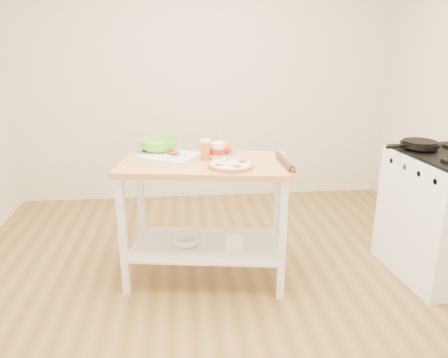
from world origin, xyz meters
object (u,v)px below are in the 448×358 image
at_px(pizza, 231,165).
at_px(orange_bowl, 217,148).
at_px(beer_pint, 205,150).
at_px(knife, 155,150).
at_px(gas_stove, 445,215).
at_px(cutting_board, 168,155).
at_px(prep_island, 205,195).
at_px(yogurt_tub, 218,151).
at_px(rolling_pin, 285,162).
at_px(green_bowl, 159,146).
at_px(spatula, 176,157).
at_px(shelf_glass_bowl, 186,241).
at_px(skillet, 419,144).
at_px(shelf_bin, 234,239).

height_order(pizza, orange_bowl, orange_bowl).
bearing_deg(beer_pint, knife, 146.09).
bearing_deg(gas_stove, cutting_board, 165.81).
xyz_separation_m(prep_island, yogurt_tub, (0.10, 0.04, 0.31)).
bearing_deg(rolling_pin, green_bowl, 152.67).
bearing_deg(green_bowl, prep_island, -42.62).
height_order(cutting_board, knife, cutting_board).
distance_m(spatula, yogurt_tub, 0.30).
bearing_deg(orange_bowl, beer_pint, -114.33).
relative_size(yogurt_tub, rolling_pin, 0.59).
relative_size(gas_stove, shelf_glass_bowl, 4.94).
bearing_deg(gas_stove, shelf_glass_bowl, 170.30).
height_order(spatula, beer_pint, beer_pint).
relative_size(cutting_board, knife, 1.93).
relative_size(gas_stove, orange_bowl, 4.53).
relative_size(prep_island, pizza, 4.04).
distance_m(beer_pint, rolling_pin, 0.56).
distance_m(green_bowl, yogurt_tub, 0.50).
relative_size(green_bowl, yogurt_tub, 1.38).
xyz_separation_m(skillet, shelf_glass_bowl, (-1.72, -0.03, -0.68)).
xyz_separation_m(beer_pint, yogurt_tub, (0.09, 0.01, -0.01)).
distance_m(knife, beer_pint, 0.44).
height_order(prep_island, shelf_glass_bowl, prep_island).
bearing_deg(pizza, shelf_bin, 68.30).
relative_size(cutting_board, shelf_glass_bowl, 2.22).
height_order(skillet, knife, skillet).
height_order(gas_stove, rolling_pin, gas_stove).
xyz_separation_m(pizza, green_bowl, (-0.49, 0.47, 0.03)).
xyz_separation_m(gas_stove, rolling_pin, (-1.23, -0.01, 0.45)).
distance_m(pizza, shelf_glass_bowl, 0.71).
relative_size(prep_island, shelf_bin, 9.64).
bearing_deg(knife, skillet, -26.62).
distance_m(orange_bowl, rolling_pin, 0.59).
distance_m(gas_stove, rolling_pin, 1.31).
xyz_separation_m(knife, green_bowl, (0.03, 0.02, 0.03)).
bearing_deg(shelf_bin, yogurt_tub, 134.34).
distance_m(beer_pint, shelf_glass_bowl, 0.70).
relative_size(pizza, yogurt_tub, 1.45).
xyz_separation_m(spatula, rolling_pin, (0.73, -0.22, 0.00)).
bearing_deg(beer_pint, prep_island, -102.87).
relative_size(green_bowl, shelf_glass_bowl, 1.31).
bearing_deg(orange_bowl, green_bowl, 174.01).
bearing_deg(orange_bowl, knife, 177.36).
relative_size(skillet, spatula, 3.07).
bearing_deg(shelf_glass_bowl, gas_stove, -4.02).
relative_size(cutting_board, shelf_bin, 3.85).
xyz_separation_m(knife, shelf_glass_bowl, (0.21, -0.28, -0.62)).
bearing_deg(rolling_pin, cutting_board, 158.64).
xyz_separation_m(pizza, orange_bowl, (-0.06, 0.42, 0.01)).
bearing_deg(spatula, shelf_glass_bowl, -78.18).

